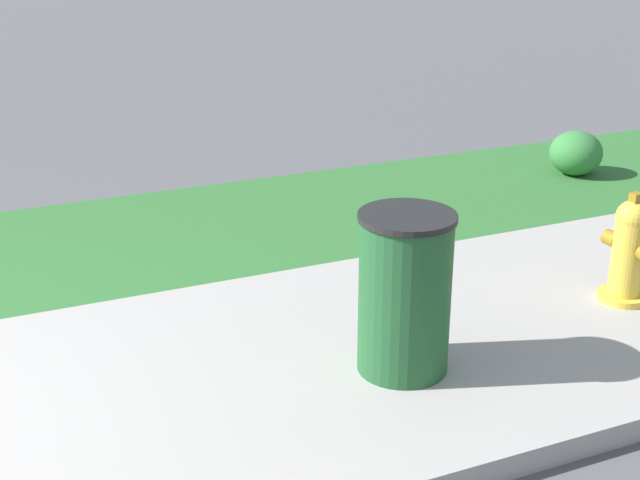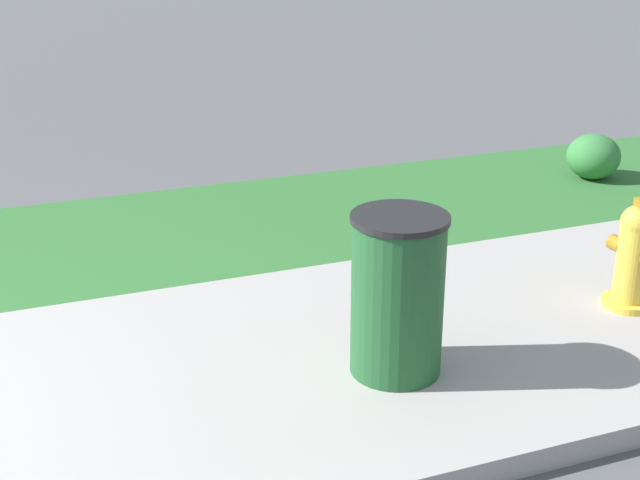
# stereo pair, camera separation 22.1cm
# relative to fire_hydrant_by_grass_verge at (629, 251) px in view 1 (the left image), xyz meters

# --- Properties ---
(fire_hydrant_by_grass_verge) EXTENTS (0.34, 0.37, 0.66)m
(fire_hydrant_by_grass_verge) POSITION_rel_fire_hydrant_by_grass_verge_xyz_m (0.00, 0.00, 0.00)
(fire_hydrant_by_grass_verge) COLOR gold
(fire_hydrant_by_grass_verge) RESTS_ON ground
(trash_bin) EXTENTS (0.47, 0.47, 0.83)m
(trash_bin) POSITION_rel_fire_hydrant_by_grass_verge_xyz_m (-1.57, -0.18, 0.10)
(trash_bin) COLOR #1E5128
(trash_bin) RESTS_ON ground
(shrub_bush_far_verge) EXTENTS (0.44, 0.44, 0.37)m
(shrub_bush_far_verge) POSITION_rel_fire_hydrant_by_grass_verge_xyz_m (1.33, 2.12, -0.13)
(shrub_bush_far_verge) COLOR #337538
(shrub_bush_far_verge) RESTS_ON ground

